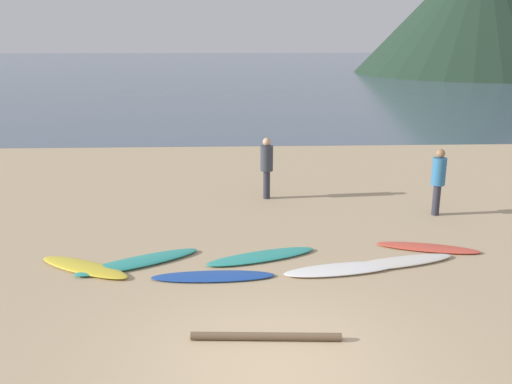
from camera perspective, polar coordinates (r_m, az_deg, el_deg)
The scene contains 13 objects.
ground_plane at distance 17.27m, azimuth -0.72°, elevation 0.90°, with size 120.00×120.00×0.20m, color tan.
ocean_water at distance 72.07m, azimuth -2.08°, elevation 12.55°, with size 140.00×100.00×0.01m, color #475B6B.
headland_hill at distance 66.92m, azimuth 21.82°, elevation 17.11°, with size 25.74×25.74×13.79m, color #1E3323.
surfboard_0 at distance 11.35m, azimuth -17.14°, elevation -7.34°, with size 2.11×0.53×0.10m, color yellow.
surfboard_1 at distance 11.34m, azimuth -11.89°, elevation -6.97°, with size 2.52×0.55×0.10m, color teal.
surfboard_2 at distance 10.55m, azimuth -4.41°, elevation -8.57°, with size 2.30×0.51×0.07m, color #1E479E.
surfboard_3 at distance 11.37m, azimuth 0.55°, elevation -6.59°, with size 2.33×0.54×0.08m, color teal.
surfboard_4 at distance 10.90m, azimuth 8.76°, elevation -7.79°, with size 2.31×0.56×0.09m, color white.
surfboard_5 at distance 11.45m, azimuth 14.35°, elevation -6.94°, with size 2.41×0.49×0.09m, color silver.
surfboard_6 at distance 12.37m, azimuth 17.13°, elevation -5.45°, with size 2.12×0.48×0.07m, color #D84C38.
person_0 at distance 14.44m, azimuth 18.12°, elevation 1.51°, with size 0.34×0.34×1.68m.
person_1 at distance 15.12m, azimuth 1.10°, elevation 2.97°, with size 0.34×0.34×1.69m.
driftwood_log at distance 8.57m, azimuth 1.03°, elevation -14.52°, with size 0.12×0.12×2.24m, color brown.
Camera 1 is at (-0.49, -6.66, 4.42)m, focal length 39.19 mm.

